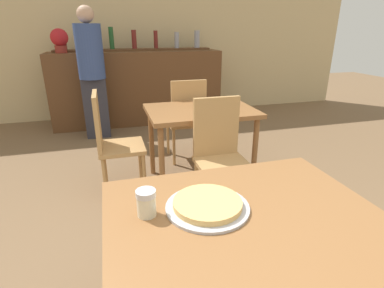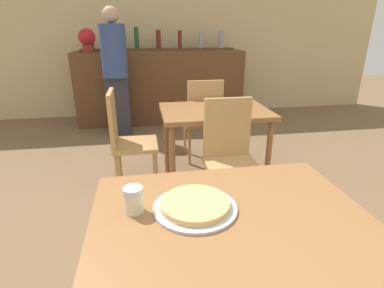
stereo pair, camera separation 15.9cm
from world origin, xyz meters
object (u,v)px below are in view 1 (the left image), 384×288
at_px(chair_far_side_back, 187,116).
at_px(cheese_shaker, 146,203).
at_px(chair_far_side_front, 220,150).
at_px(chair_far_side_left, 111,138).
at_px(potted_plant, 60,39).
at_px(person_standing, 92,70).
at_px(pizza_tray, 207,205).

bearing_deg(chair_far_side_back, cheese_shaker, 71.28).
bearing_deg(chair_far_side_front, chair_far_side_back, 90.00).
distance_m(chair_far_side_left, potted_plant, 2.39).
xyz_separation_m(chair_far_side_back, cheese_shaker, (-0.71, -2.11, 0.29)).
bearing_deg(chair_far_side_front, cheese_shaker, -123.63).
bearing_deg(person_standing, potted_plant, 127.35).
xyz_separation_m(chair_far_side_front, person_standing, (-0.99, 2.18, 0.40)).
relative_size(chair_far_side_left, cheese_shaker, 8.81).
relative_size(pizza_tray, potted_plant, 1.03).
height_order(chair_far_side_front, chair_far_side_back, same).
bearing_deg(chair_far_side_left, person_standing, 5.59).
bearing_deg(potted_plant, pizza_tray, -76.40).
distance_m(chair_far_side_front, person_standing, 2.42).
xyz_separation_m(chair_far_side_front, chair_far_side_back, (0.00, 1.03, 0.00)).
xyz_separation_m(cheese_shaker, potted_plant, (-0.68, 3.78, 0.48)).
xyz_separation_m(chair_far_side_front, cheese_shaker, (-0.71, -1.07, 0.29)).
height_order(pizza_tray, cheese_shaker, cheese_shaker).
bearing_deg(chair_far_side_left, pizza_tray, -167.66).
relative_size(pizza_tray, cheese_shaker, 3.15).
height_order(chair_far_side_back, pizza_tray, chair_far_side_back).
relative_size(pizza_tray, person_standing, 0.20).
relative_size(chair_far_side_front, chair_far_side_back, 1.00).
relative_size(cheese_shaker, potted_plant, 0.33).
xyz_separation_m(chair_far_side_front, pizza_tray, (-0.48, -1.10, 0.25)).
bearing_deg(chair_far_side_front, person_standing, 114.49).
bearing_deg(cheese_shaker, potted_plant, 100.21).
distance_m(chair_far_side_front, chair_far_side_left, 0.98).
xyz_separation_m(chair_far_side_front, potted_plant, (-1.40, 2.71, 0.77)).
bearing_deg(potted_plant, chair_far_side_left, -75.48).
distance_m(chair_far_side_front, chair_far_side_back, 1.03).
relative_size(chair_far_side_left, pizza_tray, 2.80).
relative_size(chair_far_side_back, cheese_shaker, 8.81).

